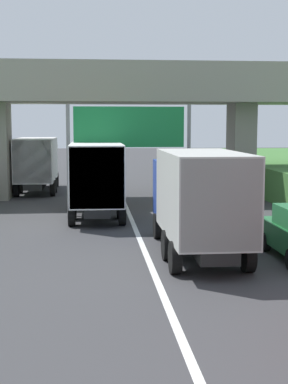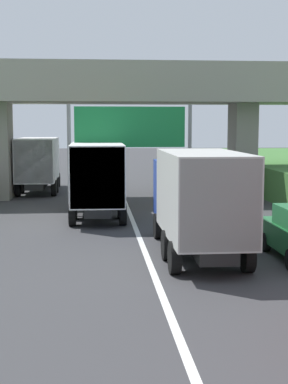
{
  "view_description": "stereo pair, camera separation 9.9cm",
  "coord_description": "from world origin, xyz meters",
  "px_view_note": "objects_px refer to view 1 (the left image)",
  "views": [
    {
      "loc": [
        -1.75,
        -1.75,
        4.29
      ],
      "look_at": [
        0.0,
        17.15,
        2.0
      ],
      "focal_mm": 52.61,
      "sensor_mm": 36.0,
      "label": 1
    },
    {
      "loc": [
        -1.65,
        -1.76,
        4.29
      ],
      "look_at": [
        0.0,
        17.15,
        2.0
      ],
      "focal_mm": 52.61,
      "sensor_mm": 36.0,
      "label": 2
    }
  ],
  "objects_px": {
    "truck_white": "(38,162)",
    "truck_blue": "(198,197)",
    "truck_orange": "(96,176)",
    "overhead_highway_sign": "(129,134)"
  },
  "relations": [
    {
      "from": "truck_white",
      "to": "truck_blue",
      "type": "bearing_deg",
      "value": -69.32
    },
    {
      "from": "truck_white",
      "to": "truck_blue",
      "type": "height_order",
      "value": "same"
    },
    {
      "from": "truck_orange",
      "to": "truck_blue",
      "type": "height_order",
      "value": "same"
    },
    {
      "from": "overhead_highway_sign",
      "to": "truck_orange",
      "type": "height_order",
      "value": "overhead_highway_sign"
    },
    {
      "from": "overhead_highway_sign",
      "to": "truck_blue",
      "type": "relative_size",
      "value": 0.81
    },
    {
      "from": "truck_orange",
      "to": "truck_blue",
      "type": "distance_m",
      "value": 8.64
    },
    {
      "from": "truck_white",
      "to": "truck_orange",
      "type": "bearing_deg",
      "value": -70.35
    },
    {
      "from": "overhead_highway_sign",
      "to": "truck_white",
      "type": "height_order",
      "value": "overhead_highway_sign"
    },
    {
      "from": "overhead_highway_sign",
      "to": "truck_blue",
      "type": "bearing_deg",
      "value": -78.96
    },
    {
      "from": "overhead_highway_sign",
      "to": "truck_orange",
      "type": "distance_m",
      "value": 2.52
    }
  ]
}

